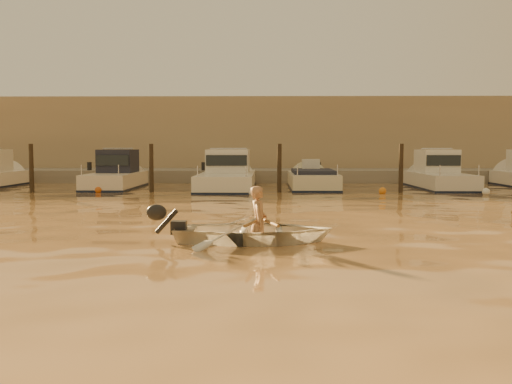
{
  "coord_description": "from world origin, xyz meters",
  "views": [
    {
      "loc": [
        -0.79,
        -9.7,
        1.87
      ],
      "look_at": [
        -1.01,
        4.45,
        0.75
      ],
      "focal_mm": 40.0,
      "sensor_mm": 36.0,
      "label": 1
    }
  ],
  "objects_px": {
    "person": "(259,222)",
    "waterfront_building": "(277,139)",
    "moored_boat_4": "(440,175)",
    "moored_boat_3": "(312,183)",
    "moored_boat_1": "(115,174)",
    "moored_boat_2": "(228,175)",
    "dinghy": "(254,232)"
  },
  "relations": [
    {
      "from": "moored_boat_2",
      "to": "person",
      "type": "bearing_deg",
      "value": -83.82
    },
    {
      "from": "moored_boat_2",
      "to": "moored_boat_4",
      "type": "relative_size",
      "value": 1.29
    },
    {
      "from": "moored_boat_1",
      "to": "moored_boat_4",
      "type": "height_order",
      "value": "same"
    },
    {
      "from": "moored_boat_2",
      "to": "dinghy",
      "type": "bearing_deg",
      "value": -84.21
    },
    {
      "from": "dinghy",
      "to": "moored_boat_4",
      "type": "bearing_deg",
      "value": -28.79
    },
    {
      "from": "waterfront_building",
      "to": "moored_boat_3",
      "type": "bearing_deg",
      "value": -83.01
    },
    {
      "from": "person",
      "to": "waterfront_building",
      "type": "height_order",
      "value": "waterfront_building"
    },
    {
      "from": "moored_boat_2",
      "to": "moored_boat_4",
      "type": "bearing_deg",
      "value": 0.0
    },
    {
      "from": "moored_boat_4",
      "to": "dinghy",
      "type": "bearing_deg",
      "value": -119.04
    },
    {
      "from": "moored_boat_4",
      "to": "waterfront_building",
      "type": "relative_size",
      "value": 0.13
    },
    {
      "from": "moored_boat_2",
      "to": "moored_boat_1",
      "type": "bearing_deg",
      "value": 180.0
    },
    {
      "from": "moored_boat_1",
      "to": "moored_boat_4",
      "type": "bearing_deg",
      "value": 0.0
    },
    {
      "from": "moored_boat_1",
      "to": "moored_boat_2",
      "type": "xyz_separation_m",
      "value": [
        5.09,
        0.0,
        0.0
      ]
    },
    {
      "from": "person",
      "to": "moored_boat_4",
      "type": "xyz_separation_m",
      "value": [
        7.98,
        14.55,
        0.22
      ]
    },
    {
      "from": "dinghy",
      "to": "moored_boat_4",
      "type": "relative_size",
      "value": 0.51
    },
    {
      "from": "moored_boat_2",
      "to": "waterfront_building",
      "type": "relative_size",
      "value": 0.17
    },
    {
      "from": "person",
      "to": "moored_boat_2",
      "type": "height_order",
      "value": "moored_boat_2"
    },
    {
      "from": "moored_boat_1",
      "to": "waterfront_building",
      "type": "relative_size",
      "value": 0.13
    },
    {
      "from": "person",
      "to": "moored_boat_2",
      "type": "distance_m",
      "value": 14.64
    },
    {
      "from": "person",
      "to": "moored_boat_3",
      "type": "xyz_separation_m",
      "value": [
        2.26,
        14.55,
        -0.18
      ]
    },
    {
      "from": "moored_boat_3",
      "to": "moored_boat_1",
      "type": "bearing_deg",
      "value": 180.0
    },
    {
      "from": "moored_boat_3",
      "to": "moored_boat_4",
      "type": "distance_m",
      "value": 5.73
    },
    {
      "from": "waterfront_building",
      "to": "moored_boat_4",
      "type": "bearing_deg",
      "value": -57.29
    },
    {
      "from": "person",
      "to": "waterfront_building",
      "type": "distance_m",
      "value": 25.65
    },
    {
      "from": "moored_boat_3",
      "to": "waterfront_building",
      "type": "distance_m",
      "value": 11.29
    },
    {
      "from": "moored_boat_1",
      "to": "moored_boat_3",
      "type": "height_order",
      "value": "moored_boat_1"
    },
    {
      "from": "waterfront_building",
      "to": "person",
      "type": "bearing_deg",
      "value": -92.05
    },
    {
      "from": "dinghy",
      "to": "moored_boat_2",
      "type": "height_order",
      "value": "moored_boat_2"
    },
    {
      "from": "moored_boat_2",
      "to": "moored_boat_3",
      "type": "bearing_deg",
      "value": 0.0
    },
    {
      "from": "moored_boat_1",
      "to": "dinghy",
      "type": "bearing_deg",
      "value": -65.72
    },
    {
      "from": "dinghy",
      "to": "moored_boat_3",
      "type": "height_order",
      "value": "moored_boat_3"
    },
    {
      "from": "moored_boat_2",
      "to": "moored_boat_4",
      "type": "xyz_separation_m",
      "value": [
        9.55,
        0.0,
        0.0
      ]
    }
  ]
}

